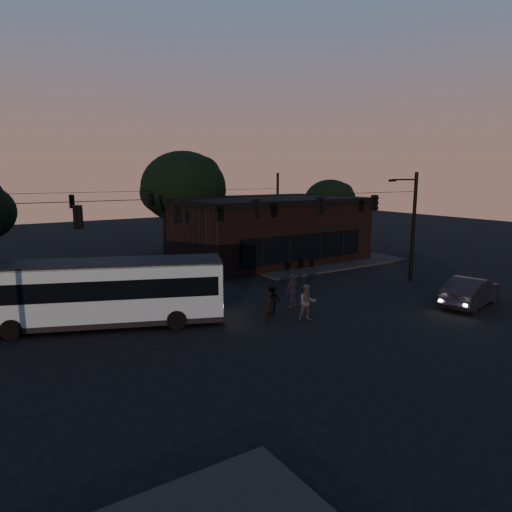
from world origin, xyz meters
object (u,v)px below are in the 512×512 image
pedestrian_b (307,302)px  pedestrian_d (272,299)px  pedestrian_c (293,291)px  building (267,229)px  bus (105,290)px  car (471,291)px  pedestrian_a (269,307)px

pedestrian_b → pedestrian_d: pedestrian_b is taller
pedestrian_b → pedestrian_c: 2.34m
building → bus: size_ratio=1.34×
car → pedestrian_a: (-11.41, 3.63, 0.01)m
pedestrian_b → pedestrian_c: pedestrian_c is taller
building → pedestrian_b: 17.00m
bus → car: bus is taller
building → pedestrian_a: (-9.74, -14.30, -1.88)m
car → pedestrian_a: 11.97m
bus → pedestrian_a: size_ratio=6.93×
pedestrian_b → pedestrian_d: (-0.88, 1.83, -0.12)m
bus → car: bearing=-0.6°
car → pedestrian_d: 11.46m
bus → pedestrian_c: bearing=7.0°
building → pedestrian_b: (-7.86, -14.97, -1.76)m
building → car: size_ratio=3.09×
bus → pedestrian_b: bus is taller
pedestrian_a → bus: bearing=153.4°
car → pedestrian_b: bearing=61.0°
pedestrian_c → building: bearing=-132.5°
pedestrian_b → pedestrian_a: bearing=-178.4°
pedestrian_a → pedestrian_b: pedestrian_b is taller
building → pedestrian_c: size_ratio=7.98×
car → pedestrian_d: bearing=53.5°
car → pedestrian_d: (-10.41, 4.79, 0.01)m
bus → pedestrian_c: bus is taller
pedestrian_a → pedestrian_b: (1.87, -0.67, 0.12)m
pedestrian_d → pedestrian_b: bearing=114.3°
pedestrian_d → car: bearing=154.0°
pedestrian_b → bus: bearing=172.4°
bus → pedestrian_a: (6.86, -4.18, -0.97)m
building → bus: 19.46m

